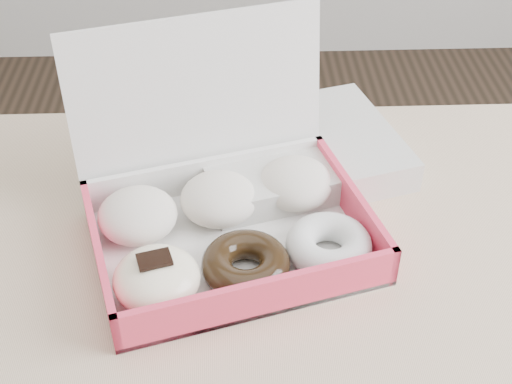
{
  "coord_description": "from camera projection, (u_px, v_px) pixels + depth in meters",
  "views": [
    {
      "loc": [
        -0.16,
        -0.51,
        1.32
      ],
      "look_at": [
        -0.14,
        0.11,
        0.83
      ],
      "focal_mm": 50.0,
      "sensor_mm": 36.0,
      "label": 1
    }
  ],
  "objects": [
    {
      "name": "table",
      "position": [
        381.0,
        354.0,
        0.81
      ],
      "size": [
        1.2,
        0.8,
        0.75
      ],
      "color": "tan",
      "rests_on": "ground"
    },
    {
      "name": "donut_box",
      "position": [
        224.0,
        215.0,
        0.82
      ],
      "size": [
        0.37,
        0.34,
        0.23
      ],
      "rotation": [
        0.0,
        0.0,
        0.28
      ],
      "color": "white",
      "rests_on": "table"
    },
    {
      "name": "newspapers",
      "position": [
        295.0,
        151.0,
        0.95
      ],
      "size": [
        0.31,
        0.28,
        0.04
      ],
      "primitive_type": "cube",
      "rotation": [
        0.0,
        0.0,
        0.28
      ],
      "color": "white",
      "rests_on": "table"
    }
  ]
}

